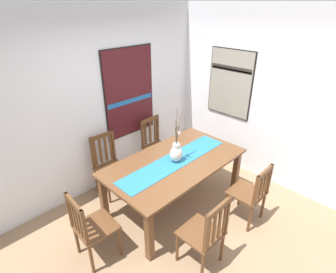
{
  "coord_description": "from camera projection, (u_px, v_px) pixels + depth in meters",
  "views": [
    {
      "loc": [
        -2.0,
        -1.49,
        2.71
      ],
      "look_at": [
        0.28,
        0.77,
        1.06
      ],
      "focal_mm": 28.49,
      "sensor_mm": 36.0,
      "label": 1
    }
  ],
  "objects": [
    {
      "name": "ground_plane",
      "position": [
        195.0,
        237.0,
        3.44
      ],
      "size": [
        6.4,
        6.4,
        0.03
      ],
      "primitive_type": "cube",
      "color": "#8E7051"
    },
    {
      "name": "dining_table",
      "position": [
        175.0,
        166.0,
        3.7
      ],
      "size": [
        1.95,
        1.08,
        0.74
      ],
      "color": "brown",
      "rests_on": "ground_plane"
    },
    {
      "name": "painting_on_side_wall",
      "position": [
        230.0,
        83.0,
        4.4
      ],
      "size": [
        0.05,
        0.8,
        1.11
      ],
      "color": "black"
    },
    {
      "name": "chair_0",
      "position": [
        251.0,
        193.0,
        3.48
      ],
      "size": [
        0.42,
        0.42,
        0.88
      ],
      "color": "brown",
      "rests_on": "ground_plane"
    },
    {
      "name": "chair_1",
      "position": [
        90.0,
        226.0,
        2.95
      ],
      "size": [
        0.44,
        0.44,
        0.91
      ],
      "color": "brown",
      "rests_on": "ground_plane"
    },
    {
      "name": "wall_side",
      "position": [
        279.0,
        102.0,
        3.99
      ],
      "size": [
        0.12,
        6.4,
        2.7
      ],
      "primitive_type": "cube",
      "color": "silver",
      "rests_on": "ground_plane"
    },
    {
      "name": "wall_back",
      "position": [
        103.0,
        102.0,
        3.98
      ],
      "size": [
        6.4,
        0.12,
        2.7
      ],
      "primitive_type": "cube",
      "color": "silver",
      "rests_on": "ground_plane"
    },
    {
      "name": "chair_4",
      "position": [
        205.0,
        233.0,
        2.86
      ],
      "size": [
        0.42,
        0.42,
        0.94
      ],
      "color": "brown",
      "rests_on": "ground_plane"
    },
    {
      "name": "chair_3",
      "position": [
        156.0,
        145.0,
        4.62
      ],
      "size": [
        0.43,
        0.43,
        0.94
      ],
      "color": "brown",
      "rests_on": "ground_plane"
    },
    {
      "name": "table_runner",
      "position": [
        175.0,
        161.0,
        3.65
      ],
      "size": [
        1.79,
        0.36,
        0.01
      ],
      "primitive_type": "cube",
      "color": "#236B93",
      "rests_on": "dining_table"
    },
    {
      "name": "centerpiece_vase",
      "position": [
        176.0,
        152.0,
        3.58
      ],
      "size": [
        0.24,
        0.16,
        0.74
      ],
      "color": "silver",
      "rests_on": "dining_table"
    },
    {
      "name": "painting_on_back_wall",
      "position": [
        129.0,
        93.0,
        4.2
      ],
      "size": [
        0.93,
        0.05,
        1.4
      ],
      "color": "black"
    },
    {
      "name": "chair_2",
      "position": [
        109.0,
        164.0,
        4.04
      ],
      "size": [
        0.44,
        0.44,
        0.95
      ],
      "color": "brown",
      "rests_on": "ground_plane"
    }
  ]
}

